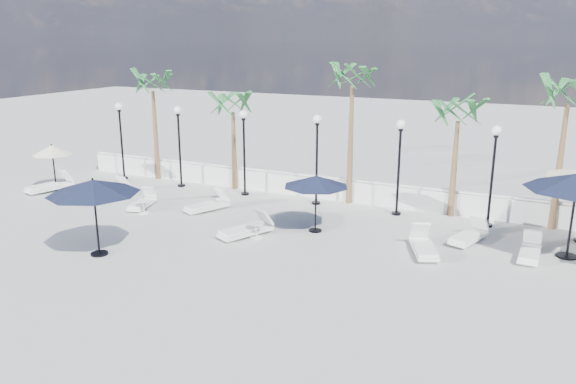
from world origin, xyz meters
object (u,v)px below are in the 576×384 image
at_px(lounger_1, 143,202).
at_px(lounger_2, 112,190).
at_px(lounger_7, 530,251).
at_px(lounger_4, 207,205).
at_px(lounger_6, 424,246).
at_px(parasol_cream_small, 52,151).
at_px(lounger_0, 50,186).
at_px(parasol_navy_left, 93,187).
at_px(lounger_5, 469,235).
at_px(parasol_navy_mid, 316,181).
at_px(lounger_3, 246,229).

distance_m(lounger_1, lounger_2, 2.71).
bearing_deg(lounger_7, lounger_2, -178.52).
height_order(lounger_1, lounger_4, lounger_4).
distance_m(lounger_6, parasol_cream_small, 17.49).
bearing_deg(lounger_0, parasol_navy_left, -18.61).
height_order(lounger_4, lounger_5, lounger_5).
bearing_deg(lounger_1, lounger_2, 145.27).
bearing_deg(parasol_navy_left, lounger_7, 23.88).
bearing_deg(lounger_6, parasol_cream_small, 155.15).
height_order(lounger_2, lounger_5, lounger_5).
xyz_separation_m(lounger_0, lounger_5, (18.59, 1.31, -0.02)).
relative_size(lounger_2, lounger_6, 0.88).
distance_m(lounger_5, lounger_7, 2.12).
distance_m(lounger_0, parasol_cream_small, 1.62).
xyz_separation_m(lounger_7, parasol_navy_left, (-12.84, -5.68, 2.06)).
distance_m(lounger_6, parasol_navy_mid, 4.43).
bearing_deg(parasol_navy_left, lounger_5, 30.55).
relative_size(lounger_5, parasol_navy_left, 0.70).
distance_m(parasol_navy_left, parasol_navy_mid, 7.60).
distance_m(parasol_navy_left, parasol_cream_small, 9.49).
bearing_deg(parasol_cream_small, lounger_6, -2.65).
height_order(lounger_1, lounger_7, lounger_7).
relative_size(lounger_3, parasol_navy_left, 0.74).
distance_m(lounger_1, parasol_cream_small, 5.87).
distance_m(lounger_0, lounger_7, 20.60).
bearing_deg(lounger_2, lounger_5, 10.22).
relative_size(lounger_2, parasol_navy_mid, 0.78).
height_order(lounger_0, parasol_cream_small, parasol_cream_small).
distance_m(lounger_1, parasol_navy_left, 5.67).
height_order(lounger_5, parasol_navy_left, parasol_navy_left).
xyz_separation_m(lounger_1, lounger_5, (12.99, 1.57, 0.02)).
height_order(lounger_0, lounger_5, lounger_0).
height_order(lounger_4, lounger_7, lounger_4).
distance_m(lounger_5, parasol_cream_small, 18.69).
relative_size(lounger_4, parasol_navy_left, 0.69).
bearing_deg(lounger_7, lounger_1, -174.93).
distance_m(lounger_2, parasol_navy_left, 7.72).
xyz_separation_m(lounger_2, parasol_navy_mid, (10.23, -0.62, 1.67)).
relative_size(lounger_1, parasol_navy_left, 0.64).
xyz_separation_m(lounger_1, lounger_6, (11.79, -0.19, 0.03)).
relative_size(lounger_0, parasol_navy_mid, 0.94).
height_order(lounger_1, lounger_5, lounger_5).
distance_m(lounger_2, lounger_6, 14.37).
xyz_separation_m(lounger_5, parasol_navy_left, (-10.84, -6.40, 2.05)).
height_order(lounger_3, lounger_6, lounger_3).
height_order(lounger_2, parasol_navy_left, parasol_navy_left).
bearing_deg(lounger_4, parasol_navy_mid, 19.08).
bearing_deg(lounger_1, lounger_3, -26.22).
bearing_deg(lounger_3, lounger_1, -167.40).
height_order(lounger_0, lounger_3, lounger_0).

